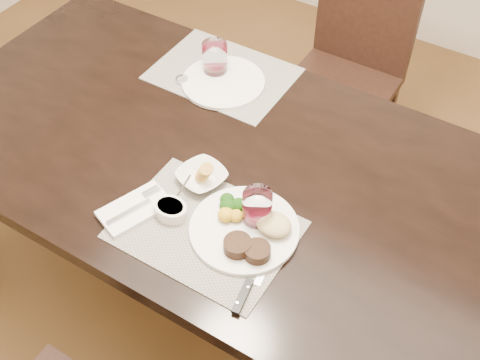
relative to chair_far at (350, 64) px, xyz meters
The scene contains 14 objects.
ground_plane 1.06m from the chair_far, 90.00° to the right, with size 4.50×4.50×0.00m, color #462F16.
dining_table 0.95m from the chair_far, 90.00° to the right, with size 2.00×1.00×0.75m.
chair_far is the anchor object (origin of this frame).
placemat_near 1.22m from the chair_far, 85.93° to the right, with size 0.46×0.34×0.00m, color gray.
placemat_far 0.69m from the chair_far, 111.46° to the right, with size 0.46×0.34×0.00m, color gray.
dinner_plate 1.19m from the chair_far, 80.60° to the right, with size 0.29×0.29×0.05m.
napkin_fork 1.27m from the chair_far, 95.35° to the right, with size 0.17×0.22×0.02m.
steak_knife 1.34m from the chair_far, 77.82° to the right, with size 0.04×0.24×0.01m.
cracker_bowl 1.08m from the chair_far, 91.13° to the right, with size 0.16×0.16×0.06m.
sauce_ramekin 1.22m from the chair_far, 91.10° to the right, with size 0.10×0.14×0.08m.
wine_glass_near 1.15m from the chair_far, 80.29° to the right, with size 0.08×0.08×0.11m.
far_plate 0.72m from the chair_far, 107.65° to the right, with size 0.28×0.28×0.01m, color silver.
wine_glass_far 0.73m from the chair_far, 113.09° to the right, with size 0.08×0.08×0.12m.
salt_cellar 0.82m from the chair_far, 114.75° to the right, with size 0.04×0.04×0.02m.
Camera 1 is at (0.67, -1.04, 2.03)m, focal length 45.00 mm.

